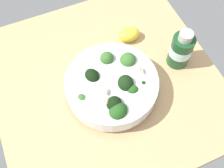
% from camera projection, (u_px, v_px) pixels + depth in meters
% --- Properties ---
extents(ground_plane, '(0.58, 0.58, 0.03)m').
position_uv_depth(ground_plane, '(106.00, 83.00, 0.73)').
color(ground_plane, tan).
extents(bowl_of_broccoli, '(0.23, 0.23, 0.09)m').
position_uv_depth(bowl_of_broccoli, '(112.00, 85.00, 0.67)').
color(bowl_of_broccoli, white).
rests_on(bowl_of_broccoli, ground_plane).
extents(lemon_wedge, '(0.04, 0.06, 0.04)m').
position_uv_depth(lemon_wedge, '(129.00, 34.00, 0.77)').
color(lemon_wedge, yellow).
rests_on(lemon_wedge, ground_plane).
extents(bottle_tall, '(0.06, 0.06, 0.12)m').
position_uv_depth(bottle_tall, '(181.00, 50.00, 0.70)').
color(bottle_tall, '#194723').
rests_on(bottle_tall, ground_plane).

